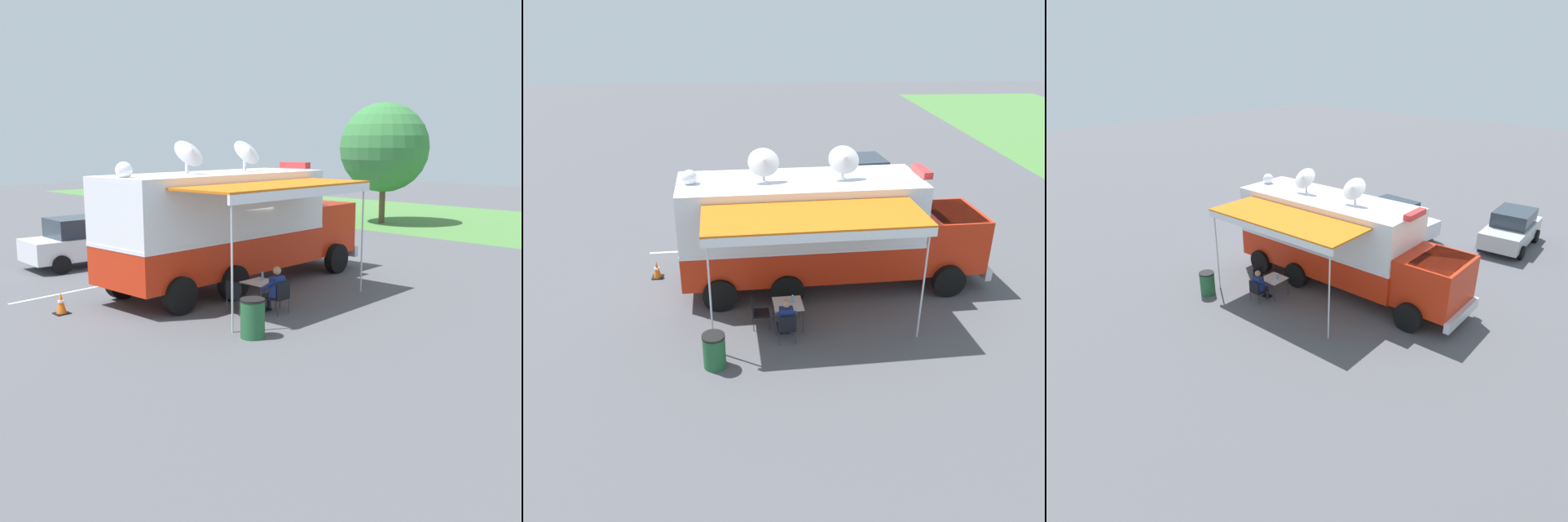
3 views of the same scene
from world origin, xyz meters
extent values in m
plane|color=#515156|center=(0.00, 0.00, 0.00)|extent=(100.00, 100.00, 0.00)
cube|color=#4C7F3D|center=(0.00, 20.72, 0.00)|extent=(80.00, 14.00, 0.01)
cube|color=silver|center=(-2.87, -2.81, 0.00)|extent=(0.43, 4.80, 0.01)
cube|color=red|center=(0.00, 0.00, 1.15)|extent=(2.95, 7.35, 1.10)
cube|color=white|center=(0.00, 0.00, 2.55)|extent=(2.95, 7.35, 1.70)
cube|color=white|center=(0.00, 0.00, 1.70)|extent=(2.98, 7.37, 0.10)
cube|color=red|center=(-0.30, 4.64, 1.45)|extent=(2.43, 2.24, 1.70)
cube|color=#28333D|center=(-0.31, 4.84, 1.95)|extent=(2.24, 1.60, 0.70)
cube|color=silver|center=(-0.37, 5.77, 0.55)|extent=(2.38, 0.35, 0.36)
cylinder|color=black|center=(-1.53, 4.36, 0.50)|extent=(0.36, 1.02, 1.00)
cylinder|color=black|center=(0.96, 4.52, 0.50)|extent=(0.36, 1.02, 1.00)
cylinder|color=black|center=(-1.21, -0.62, 0.50)|extent=(0.36, 1.02, 1.00)
cylinder|color=black|center=(1.28, -0.46, 0.50)|extent=(0.36, 1.02, 1.00)
cylinder|color=black|center=(-1.09, -2.59, 0.50)|extent=(0.36, 1.02, 1.00)
cylinder|color=black|center=(1.41, -2.43, 0.50)|extent=(0.36, 1.02, 1.00)
cube|color=white|center=(0.00, 0.00, 3.45)|extent=(2.95, 7.35, 0.10)
cube|color=red|center=(-0.24, 3.69, 3.62)|extent=(1.12, 0.35, 0.20)
cylinder|color=silver|center=(0.07, -1.08, 3.73)|extent=(0.10, 0.10, 0.45)
cone|color=silver|center=(0.22, -1.07, 4.13)|extent=(0.77, 0.94, 0.81)
cylinder|color=silver|center=(-0.08, 1.26, 3.73)|extent=(0.10, 0.10, 0.45)
cone|color=silver|center=(0.07, 1.27, 4.13)|extent=(0.77, 0.94, 0.81)
sphere|color=white|center=(0.20, -3.19, 3.68)|extent=(0.44, 0.44, 0.44)
cube|color=orange|center=(2.35, 0.15, 3.25)|extent=(2.56, 5.89, 0.06)
cube|color=white|center=(3.40, 0.22, 3.11)|extent=(0.45, 5.75, 0.24)
cylinder|color=silver|center=(3.17, 2.94, 1.63)|extent=(0.05, 0.05, 3.25)
cylinder|color=silver|center=(3.52, -2.51, 1.63)|extent=(0.05, 0.05, 3.25)
cube|color=silver|center=(2.42, -0.52, 0.71)|extent=(0.85, 0.85, 0.03)
cylinder|color=#333338|center=(2.02, -0.17, 0.35)|extent=(0.03, 0.03, 0.70)
cylinder|color=#333338|center=(2.76, -0.12, 0.35)|extent=(0.03, 0.03, 0.70)
cylinder|color=#333338|center=(2.07, -0.91, 0.35)|extent=(0.03, 0.03, 0.70)
cylinder|color=#333338|center=(2.81, -0.86, 0.35)|extent=(0.03, 0.03, 0.70)
cylinder|color=#4C99D8|center=(2.36, -0.38, 0.83)|extent=(0.07, 0.07, 0.20)
cylinder|color=white|center=(2.36, -0.38, 0.94)|extent=(0.04, 0.04, 0.02)
cube|color=black|center=(3.12, -0.61, 0.42)|extent=(0.51, 0.51, 0.04)
cube|color=black|center=(3.34, -0.59, 0.65)|extent=(0.07, 0.48, 0.44)
cylinder|color=#333338|center=(2.91, -0.84, 0.21)|extent=(0.02, 0.02, 0.42)
cylinder|color=#333338|center=(2.88, -0.40, 0.21)|extent=(0.02, 0.02, 0.42)
cylinder|color=#333338|center=(3.35, -0.81, 0.21)|extent=(0.02, 0.02, 0.42)
cylinder|color=#333338|center=(3.32, -0.37, 0.21)|extent=(0.02, 0.02, 0.42)
cube|color=black|center=(2.38, -1.27, 0.42)|extent=(0.51, 0.51, 0.04)
cube|color=black|center=(2.40, -1.48, 0.65)|extent=(0.48, 0.07, 0.44)
cylinder|color=#333338|center=(2.15, -1.06, 0.21)|extent=(0.02, 0.02, 0.42)
cylinder|color=#333338|center=(2.59, -1.03, 0.21)|extent=(0.02, 0.02, 0.42)
cylinder|color=#333338|center=(2.18, -1.50, 0.21)|extent=(0.02, 0.02, 0.42)
cylinder|color=#333338|center=(2.62, -1.47, 0.21)|extent=(0.02, 0.02, 0.42)
cube|color=navy|center=(3.12, -0.61, 0.72)|extent=(0.26, 0.37, 0.56)
sphere|color=#A37556|center=(3.12, -0.61, 1.14)|extent=(0.22, 0.22, 0.22)
cylinder|color=navy|center=(3.01, -0.84, 0.76)|extent=(0.43, 0.12, 0.34)
cylinder|color=navy|center=(2.98, -0.38, 0.76)|extent=(0.43, 0.12, 0.34)
cylinder|color=black|center=(2.94, -0.72, 0.44)|extent=(0.39, 0.15, 0.13)
cylinder|color=black|center=(2.76, -0.73, 0.21)|extent=(0.11, 0.11, 0.42)
cube|color=black|center=(2.70, -0.73, 0.04)|extent=(0.25, 0.12, 0.07)
cylinder|color=black|center=(2.93, -0.52, 0.44)|extent=(0.39, 0.15, 0.13)
cylinder|color=black|center=(2.75, -0.53, 0.21)|extent=(0.11, 0.11, 0.42)
cube|color=black|center=(2.69, -0.53, 0.04)|extent=(0.25, 0.12, 0.07)
cylinder|color=#235B33|center=(4.13, -2.45, 0.42)|extent=(0.56, 0.56, 0.85)
cylinder|color=black|center=(4.13, -2.45, 0.88)|extent=(0.57, 0.57, 0.06)
cube|color=black|center=(-0.78, -4.61, 0.01)|extent=(0.36, 0.36, 0.03)
cone|color=orange|center=(-0.78, -4.61, 0.31)|extent=(0.26, 0.26, 0.55)
cylinder|color=white|center=(-0.78, -4.61, 0.33)|extent=(0.17, 0.17, 0.06)
cube|color=silver|center=(-6.22, -0.91, 0.70)|extent=(2.02, 4.29, 0.76)
cube|color=#28333D|center=(-6.22, -1.06, 1.42)|extent=(1.71, 2.18, 0.68)
cylinder|color=black|center=(-7.05, 0.43, 0.32)|extent=(0.25, 0.65, 0.64)
cylinder|color=black|center=(-5.25, 0.34, 0.32)|extent=(0.25, 0.65, 0.64)
cylinder|color=black|center=(-7.18, -2.17, 0.32)|extent=(0.25, 0.65, 0.64)
cylinder|color=black|center=(-5.39, -2.26, 0.32)|extent=(0.25, 0.65, 0.64)
cube|color=#B2B5BA|center=(-8.83, 3.91, 0.70)|extent=(4.37, 2.26, 0.76)
cube|color=#28333D|center=(-8.98, 3.89, 1.42)|extent=(2.26, 1.82, 0.68)
cylinder|color=black|center=(-7.63, 4.95, 0.32)|extent=(0.66, 0.29, 0.64)
cylinder|color=black|center=(-7.43, 3.16, 0.32)|extent=(0.66, 0.29, 0.64)
cylinder|color=black|center=(-10.22, 4.66, 0.32)|extent=(0.66, 0.29, 0.64)
cylinder|color=black|center=(-10.02, 2.87, 0.32)|extent=(0.66, 0.29, 0.64)
cylinder|color=brown|center=(-5.67, 16.74, 1.21)|extent=(0.32, 0.32, 2.41)
sphere|color=#387A3D|center=(-5.67, 16.74, 4.09)|extent=(4.78, 4.78, 4.78)
camera|label=1|loc=(13.98, -11.85, 4.39)|focal=42.88mm
camera|label=2|loc=(14.89, -1.38, 8.06)|focal=36.27mm
camera|label=3|loc=(12.80, 11.33, 8.56)|focal=31.79mm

